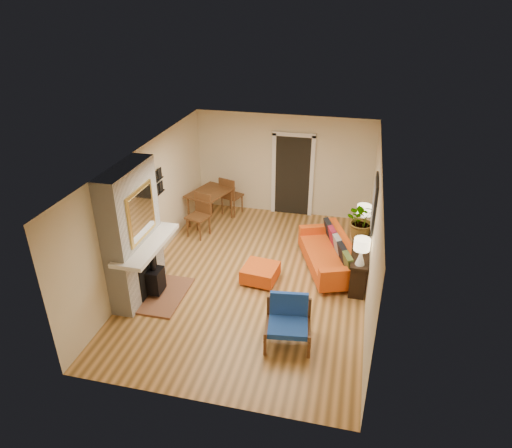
# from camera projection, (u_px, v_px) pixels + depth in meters

# --- Properties ---
(room_shell) EXTENTS (6.50, 6.50, 6.50)m
(room_shell) POSITION_uv_depth(u_px,v_px,m) (304.00, 178.00, 10.97)
(room_shell) COLOR tan
(room_shell) RESTS_ON ground
(fireplace) EXTENTS (1.09, 1.68, 2.60)m
(fireplace) POSITION_uv_depth(u_px,v_px,m) (135.00, 237.00, 8.35)
(fireplace) COLOR white
(fireplace) RESTS_ON ground
(sofa) EXTENTS (1.47, 2.13, 0.77)m
(sofa) POSITION_uv_depth(u_px,v_px,m) (331.00, 254.00, 9.55)
(sofa) COLOR silver
(sofa) RESTS_ON ground
(ottoman) EXTENTS (0.74, 0.74, 0.34)m
(ottoman) POSITION_uv_depth(u_px,v_px,m) (260.00, 273.00, 9.20)
(ottoman) COLOR silver
(ottoman) RESTS_ON ground
(blue_chair) EXTENTS (0.84, 0.83, 0.79)m
(blue_chair) POSITION_uv_depth(u_px,v_px,m) (288.00, 318.00, 7.57)
(blue_chair) COLOR brown
(blue_chair) RESTS_ON ground
(dining_table) EXTENTS (1.22, 1.96, 1.03)m
(dining_table) POSITION_uv_depth(u_px,v_px,m) (213.00, 198.00, 11.28)
(dining_table) COLOR brown
(dining_table) RESTS_ON ground
(console_table) EXTENTS (0.34, 1.85, 0.72)m
(console_table) POSITION_uv_depth(u_px,v_px,m) (360.00, 251.00, 9.22)
(console_table) COLOR black
(console_table) RESTS_ON ground
(lamp_near) EXTENTS (0.30, 0.30, 0.54)m
(lamp_near) POSITION_uv_depth(u_px,v_px,m) (362.00, 249.00, 8.34)
(lamp_near) COLOR white
(lamp_near) RESTS_ON console_table
(lamp_far) EXTENTS (0.30, 0.30, 0.54)m
(lamp_far) POSITION_uv_depth(u_px,v_px,m) (364.00, 214.00, 9.63)
(lamp_far) COLOR white
(lamp_far) RESTS_ON console_table
(houseplant) EXTENTS (0.87, 0.81, 0.80)m
(houseplant) POSITION_uv_depth(u_px,v_px,m) (363.00, 220.00, 9.24)
(houseplant) COLOR #1E5919
(houseplant) RESTS_ON console_table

